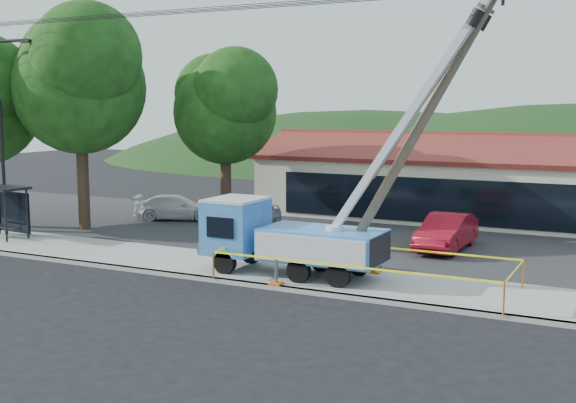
# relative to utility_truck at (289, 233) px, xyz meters

# --- Properties ---
(ground) EXTENTS (120.00, 120.00, 0.00)m
(ground) POSITION_rel_utility_truck_xyz_m (-1.26, -3.77, -1.61)
(ground) COLOR black
(ground) RESTS_ON ground
(curb) EXTENTS (60.00, 0.25, 0.15)m
(curb) POSITION_rel_utility_truck_xyz_m (-1.26, -1.67, -1.53)
(curb) COLOR #A29F98
(curb) RESTS_ON ground
(sidewalk) EXTENTS (60.00, 4.00, 0.15)m
(sidewalk) POSITION_rel_utility_truck_xyz_m (-1.26, 0.23, -1.53)
(sidewalk) COLOR #A29F98
(sidewalk) RESTS_ON ground
(parking_lot) EXTENTS (60.00, 12.00, 0.10)m
(parking_lot) POSITION_rel_utility_truck_xyz_m (-1.26, 8.23, -1.56)
(parking_lot) COLOR #28282B
(parking_lot) RESTS_ON ground
(strip_mall) EXTENTS (22.50, 8.53, 4.67)m
(strip_mall) POSITION_rel_utility_truck_xyz_m (2.74, 16.21, 0.28)
(strip_mall) COLOR beige
(strip_mall) RESTS_ON ground
(streetlight) EXTENTS (2.13, 0.22, 9.00)m
(streetlight) POSITION_rel_utility_truck_xyz_m (-15.05, 1.23, 3.70)
(streetlight) COLOR black
(streetlight) RESTS_ON ground
(tree_west_near) EXTENTS (7.56, 6.72, 10.80)m
(tree_west_near) POSITION_rel_utility_truck_xyz_m (-13.26, 4.23, 5.92)
(tree_west_near) COLOR #332316
(tree_west_near) RESTS_ON ground
(tree_lot) EXTENTS (6.30, 5.60, 8.94)m
(tree_lot) POSITION_rel_utility_truck_xyz_m (-8.26, 9.23, 4.60)
(tree_lot) COLOR #332316
(tree_lot) RESTS_ON ground
(hill_west) EXTENTS (78.40, 56.00, 28.00)m
(hill_west) POSITION_rel_utility_truck_xyz_m (-16.26, 51.23, -1.61)
(hill_west) COLOR #163814
(hill_west) RESTS_ON ground
(utility_truck) EXTENTS (10.34, 3.50, 9.78)m
(utility_truck) POSITION_rel_utility_truck_xyz_m (0.00, 0.00, 0.00)
(utility_truck) COLOR black
(utility_truck) RESTS_ON ground
(leaning_pole) EXTENTS (5.57, 1.87, 9.70)m
(leaning_pole) POSITION_rel_utility_truck_xyz_m (4.50, 0.37, 3.79)
(leaning_pole) COLOR brown
(leaning_pole) RESTS_ON ground
(bus_shelter) EXTENTS (2.56, 1.73, 2.33)m
(bus_shelter) POSITION_rel_utility_truck_xyz_m (-14.64, 0.65, 0.24)
(bus_shelter) COLOR black
(bus_shelter) RESTS_ON ground
(caution_tape) EXTENTS (9.77, 3.44, 0.99)m
(caution_tape) POSITION_rel_utility_truck_xyz_m (2.86, -0.14, -0.73)
(caution_tape) COLOR orange
(caution_tape) RESTS_ON ground
(car_silver) EXTENTS (2.83, 5.15, 1.66)m
(car_silver) POSITION_rel_utility_truck_xyz_m (-5.05, 6.05, -1.61)
(car_silver) COLOR #9EA2A5
(car_silver) RESTS_ON ground
(car_red) EXTENTS (1.74, 4.56, 1.49)m
(car_red) POSITION_rel_utility_truck_xyz_m (3.79, 7.04, -1.61)
(car_red) COLOR maroon
(car_red) RESTS_ON ground
(car_white) EXTENTS (4.76, 3.49, 1.28)m
(car_white) POSITION_rel_utility_truck_xyz_m (-10.93, 8.61, -1.61)
(car_white) COLOR silver
(car_white) RESTS_ON ground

